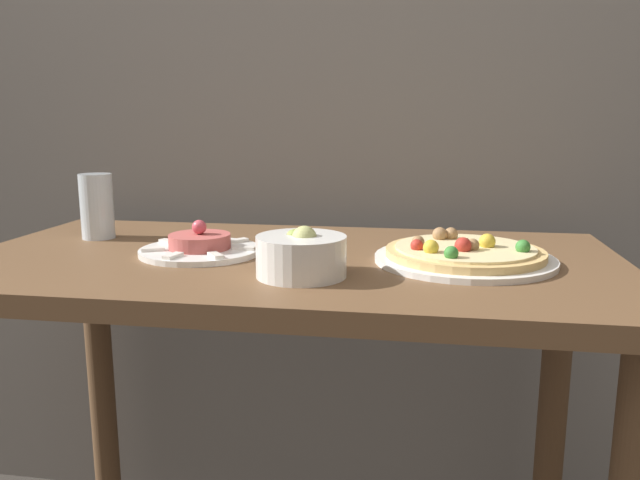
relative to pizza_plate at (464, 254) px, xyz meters
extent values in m
cube|color=brown|center=(-0.30, 0.00, -0.03)|extent=(1.15, 0.61, 0.03)
cylinder|color=brown|center=(-0.82, 0.25, -0.42)|extent=(0.06, 0.06, 0.73)
cylinder|color=brown|center=(0.22, 0.25, -0.42)|extent=(0.06, 0.06, 0.73)
cylinder|color=white|center=(0.00, 0.00, -0.01)|extent=(0.30, 0.30, 0.01)
cylinder|color=#DBB26B|center=(0.00, 0.00, 0.00)|extent=(0.26, 0.26, 0.01)
cylinder|color=beige|center=(0.00, 0.00, 0.01)|extent=(0.23, 0.23, 0.00)
sphere|color=gold|center=(-0.06, -0.05, 0.02)|extent=(0.03, 0.03, 0.03)
sphere|color=#B22D23|center=(0.00, -0.03, 0.02)|extent=(0.03, 0.03, 0.03)
sphere|color=#997047|center=(0.01, -0.02, 0.02)|extent=(0.02, 0.02, 0.02)
sphere|color=#997047|center=(-0.08, -0.01, 0.02)|extent=(0.02, 0.02, 0.02)
sphere|color=gold|center=(0.04, 0.01, 0.02)|extent=(0.03, 0.03, 0.03)
sphere|color=#B22D23|center=(-0.08, -0.03, 0.02)|extent=(0.02, 0.02, 0.02)
sphere|color=#387F33|center=(0.09, -0.02, 0.02)|extent=(0.02, 0.02, 0.02)
sphere|color=#997047|center=(-0.02, 0.07, 0.02)|extent=(0.02, 0.02, 0.02)
sphere|color=#387F33|center=(-0.03, -0.09, 0.02)|extent=(0.02, 0.02, 0.02)
sphere|color=#997047|center=(-0.04, 0.06, 0.02)|extent=(0.03, 0.03, 0.03)
cylinder|color=white|center=(-0.46, -0.01, -0.01)|extent=(0.22, 0.22, 0.01)
cylinder|color=#B2514C|center=(-0.46, -0.01, 0.01)|extent=(0.11, 0.11, 0.03)
sphere|color=#DB4C5B|center=(-0.46, -0.01, 0.03)|extent=(0.03, 0.03, 0.03)
cube|color=white|center=(-0.38, -0.01, 0.00)|extent=(0.04, 0.02, 0.01)
cube|color=white|center=(-0.41, 0.05, 0.00)|extent=(0.04, 0.04, 0.01)
cube|color=white|center=(-0.48, 0.07, 0.00)|extent=(0.02, 0.04, 0.01)
cube|color=white|center=(-0.53, 0.03, 0.00)|extent=(0.04, 0.03, 0.01)
cube|color=white|center=(-0.53, -0.04, 0.00)|extent=(0.04, 0.03, 0.01)
cube|color=white|center=(-0.48, -0.09, 0.00)|extent=(0.02, 0.04, 0.01)
cube|color=white|center=(-0.41, -0.07, 0.00)|extent=(0.04, 0.04, 0.01)
cylinder|color=white|center=(-0.25, -0.14, 0.02)|extent=(0.14, 0.14, 0.06)
sphere|color=#B7BC70|center=(-0.27, -0.11, 0.04)|extent=(0.03, 0.03, 0.03)
sphere|color=#B7BC70|center=(-0.25, -0.13, 0.05)|extent=(0.04, 0.04, 0.04)
sphere|color=#8EA34C|center=(-0.27, -0.12, 0.04)|extent=(0.03, 0.03, 0.03)
cylinder|color=silver|center=(-0.71, 0.10, 0.05)|extent=(0.06, 0.06, 0.13)
camera|label=1|loc=(-0.07, -1.05, 0.23)|focal=35.00mm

